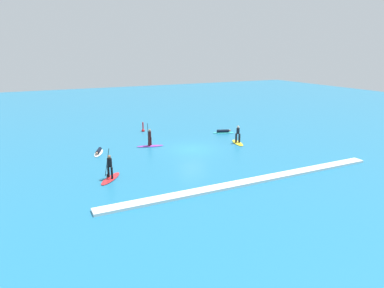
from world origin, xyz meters
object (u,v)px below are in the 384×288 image
(marker_buoy, at_px, (143,129))
(surfer_on_yellow_board, at_px, (238,139))
(surfer_on_teal_board, at_px, (223,132))
(surfer_on_purple_board, at_px, (150,142))
(surfer_on_white_board, at_px, (99,152))
(surfer_on_red_board, at_px, (110,173))

(marker_buoy, bearing_deg, surfer_on_yellow_board, -52.95)
(surfer_on_teal_board, height_order, surfer_on_yellow_board, surfer_on_yellow_board)
(surfer_on_purple_board, relative_size, surfer_on_teal_board, 1.05)
(surfer_on_purple_board, height_order, surfer_on_yellow_board, surfer_on_purple_board)
(surfer_on_white_board, xyz_separation_m, surfer_on_teal_board, (14.48, 1.81, 0.00))
(surfer_on_white_board, distance_m, surfer_on_red_board, 7.04)
(marker_buoy, bearing_deg, surfer_on_purple_board, -102.56)
(surfer_on_purple_board, height_order, surfer_on_red_board, surfer_on_red_board)
(surfer_on_white_board, bearing_deg, surfer_on_yellow_board, 101.21)
(surfer_on_teal_board, height_order, marker_buoy, marker_buoy)
(surfer_on_teal_board, relative_size, surfer_on_yellow_board, 0.95)
(surfer_on_yellow_board, distance_m, marker_buoy, 11.62)
(surfer_on_white_board, height_order, surfer_on_red_board, surfer_on_red_board)
(surfer_on_red_board, xyz_separation_m, marker_buoy, (7.05, 13.66, -0.25))
(surfer_on_red_board, height_order, surfer_on_yellow_board, surfer_on_red_board)
(surfer_on_white_board, xyz_separation_m, surfer_on_purple_board, (5.05, 0.17, 0.29))
(surfer_on_red_board, bearing_deg, marker_buoy, 11.42)
(surfer_on_purple_board, xyz_separation_m, surfer_on_yellow_board, (8.45, -2.79, 0.03))
(surfer_on_purple_board, distance_m, surfer_on_teal_board, 9.58)
(surfer_on_white_board, bearing_deg, surfer_on_red_board, 17.67)
(surfer_on_white_board, height_order, surfer_on_teal_board, surfer_on_teal_board)
(surfer_on_white_board, distance_m, surfer_on_purple_board, 5.06)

